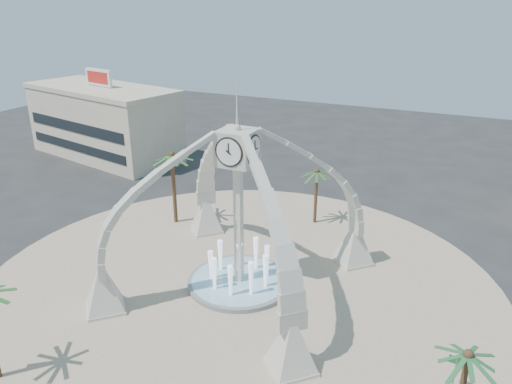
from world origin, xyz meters
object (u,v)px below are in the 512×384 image
at_px(clock_tower, 238,208).
at_px(fountain, 239,281).
at_px(palm_north, 317,172).
at_px(street_sign, 456,365).
at_px(palm_west, 172,156).
at_px(palm_east, 468,356).

relative_size(clock_tower, fountain, 2.24).
xyz_separation_m(clock_tower, palm_north, (1.57, 13.23, -1.23)).
bearing_deg(palm_north, clock_tower, -96.76).
distance_m(clock_tower, street_sign, 17.33).
distance_m(clock_tower, palm_west, 13.19).
distance_m(palm_east, palm_west, 31.15).
height_order(palm_west, palm_north, palm_west).
bearing_deg(fountain, palm_north, 83.24).
xyz_separation_m(fountain, street_sign, (15.97, -4.85, 1.53)).
bearing_deg(palm_east, palm_west, 151.17).
distance_m(fountain, palm_north, 14.22).
height_order(clock_tower, street_sign, clock_tower).
height_order(palm_east, street_sign, palm_east).
xyz_separation_m(palm_east, street_sign, (-0.40, 2.64, -2.77)).
bearing_deg(clock_tower, fountain, 90.00).
bearing_deg(palm_east, fountain, 155.40).
relative_size(palm_west, palm_north, 1.29).
distance_m(fountain, palm_west, 14.72).
relative_size(clock_tower, palm_east, 3.40).
distance_m(palm_west, street_sign, 29.95).
bearing_deg(street_sign, palm_east, -73.79).
bearing_deg(street_sign, fountain, 170.73).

